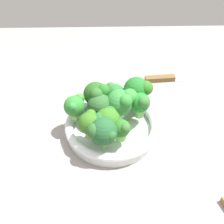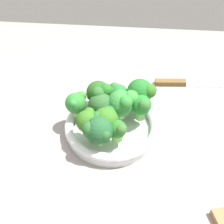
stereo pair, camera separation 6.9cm
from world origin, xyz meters
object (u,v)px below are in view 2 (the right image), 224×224
object	(u,v)px
bowl	(112,127)
broccoli_floret_4	(98,130)
broccoli_floret_3	(76,102)
broccoli_floret_0	(88,121)
knife	(185,83)
broccoli_floret_7	(141,92)
broccoli_floret_8	(123,102)
broccoli_floret_6	(141,105)
broccoli_floret_9	(105,119)
broccoli_floret_10	(117,94)
broccoli_floret_2	(102,105)
broccoli_floret_1	(99,93)
broccoli_floret_5	(119,130)

from	to	relation	value
bowl	broccoli_floret_4	bearing A→B (deg)	163.60
broccoli_floret_3	broccoli_floret_4	distance (cm)	11.33
broccoli_floret_0	knife	world-z (taller)	broccoli_floret_0
broccoli_floret_7	broccoli_floret_8	world-z (taller)	broccoli_floret_7
broccoli_floret_6	broccoli_floret_9	xyz separation A→B (cm)	(-5.48, 8.24, -0.48)
broccoli_floret_0	broccoli_floret_10	bearing A→B (deg)	-26.12
bowl	broccoli_floret_2	bearing A→B (deg)	59.82
bowl	knife	size ratio (longest dim) A/B	0.89
broccoli_floret_4	knife	world-z (taller)	broccoli_floret_4
broccoli_floret_1	broccoli_floret_0	bearing A→B (deg)	172.15
broccoli_floret_4	broccoli_floret_5	world-z (taller)	broccoli_floret_4
broccoli_floret_8	broccoli_floret_9	xyz separation A→B (cm)	(-5.83, 3.87, -0.68)
broccoli_floret_3	broccoli_floret_8	world-z (taller)	broccoli_floret_8
broccoli_floret_2	broccoli_floret_10	xyz separation A→B (cm)	(5.28, -3.44, -0.27)
broccoli_floret_10	broccoli_floret_7	bearing A→B (deg)	-91.71
broccoli_floret_6	broccoli_floret_4	bearing A→B (deg)	135.97
broccoli_floret_6	broccoli_floret_8	xyz separation A→B (cm)	(0.34, 4.37, 0.20)
bowl	broccoli_floret_7	world-z (taller)	broccoli_floret_7
broccoli_floret_3	broccoli_floret_10	distance (cm)	11.21
broccoli_floret_0	broccoli_floret_10	world-z (taller)	broccoli_floret_0
broccoli_floret_2	broccoli_floret_9	size ratio (longest dim) A/B	1.02
broccoli_floret_6	broccoli_floret_8	distance (cm)	4.39
broccoli_floret_0	broccoli_floret_5	xyz separation A→B (cm)	(-1.16, -7.36, -0.89)
broccoli_floret_3	broccoli_floret_4	size ratio (longest dim) A/B	0.91
broccoli_floret_3	broccoli_floret_7	distance (cm)	16.61
bowl	broccoli_floret_5	size ratio (longest dim) A/B	4.34
broccoli_floret_4	broccoli_floret_2	bearing A→B (deg)	2.77
broccoli_floret_1	broccoli_floret_4	distance (cm)	12.60
broccoli_floret_5	knife	bearing A→B (deg)	-31.89
bowl	broccoli_floret_4	xyz separation A→B (cm)	(-7.71, 2.27, 6.11)
broccoli_floret_3	bowl	bearing A→B (deg)	-98.65
broccoli_floret_1	knife	world-z (taller)	broccoli_floret_1
broccoli_floret_8	bowl	bearing A→B (deg)	130.04
broccoli_floret_1	broccoli_floret_8	bearing A→B (deg)	-112.70
broccoli_floret_5	broccoli_floret_6	size ratio (longest dim) A/B	0.79
broccoli_floret_3	broccoli_floret_4	xyz separation A→B (cm)	(-9.08, -6.77, 0.07)
broccoli_floret_5	knife	size ratio (longest dim) A/B	0.21
broccoli_floret_1	broccoli_floret_10	xyz separation A→B (cm)	(2.07, -4.48, -1.34)
knife	bowl	bearing A→B (deg)	138.65
broccoli_floret_4	broccoli_floret_5	xyz separation A→B (cm)	(1.50, -4.51, -1.08)
broccoli_floret_6	broccoli_floret_3	bearing A→B (deg)	91.53
broccoli_floret_8	broccoli_floret_10	xyz separation A→B (cm)	(4.71, 1.83, -0.95)
broccoli_floret_9	broccoli_floret_3	bearing A→B (deg)	56.79
broccoli_floret_1	broccoli_floret_6	world-z (taller)	broccoli_floret_1
broccoli_floret_0	broccoli_floret_4	size ratio (longest dim) A/B	0.91
broccoli_floret_1	broccoli_floret_8	xyz separation A→B (cm)	(-2.64, -6.31, -0.39)
bowl	broccoli_floret_10	world-z (taller)	broccoli_floret_10
broccoli_floret_6	broccoli_floret_10	bearing A→B (deg)	50.83
broccoli_floret_1	broccoli_floret_2	distance (cm)	3.54
broccoli_floret_2	broccoli_floret_6	world-z (taller)	same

